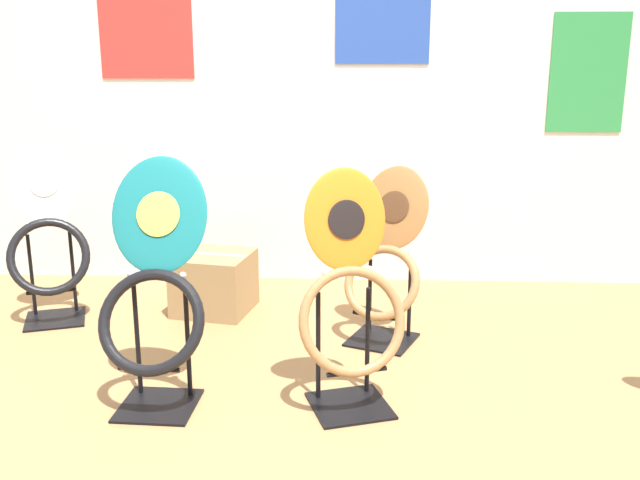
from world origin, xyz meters
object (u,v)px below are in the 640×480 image
Objects in this scene: toilet_seat_display_orange_sun at (350,297)px; toilet_seat_display_teal_sax at (155,290)px; toilet_seat_display_woodgrain at (386,263)px; storage_box at (214,282)px; toilet_seat_display_white_plain at (48,242)px.

toilet_seat_display_teal_sax is (-0.71, -0.01, 0.02)m from toilet_seat_display_orange_sun.
storage_box is at bearing 158.64° from toilet_seat_display_woodgrain.
toilet_seat_display_white_plain is (-1.63, 0.18, 0.03)m from toilet_seat_display_woodgrain.
storage_box is (-0.69, 1.00, -0.28)m from toilet_seat_display_orange_sun.
toilet_seat_display_teal_sax is at bearing -48.12° from toilet_seat_display_white_plain.
toilet_seat_display_orange_sun is at bearing -55.13° from storage_box.
toilet_seat_display_white_plain is at bearing 131.88° from toilet_seat_display_teal_sax.
toilet_seat_display_orange_sun is 0.71m from toilet_seat_display_teal_sax.
toilet_seat_display_teal_sax is at bearing -142.63° from toilet_seat_display_woodgrain.
toilet_seat_display_white_plain is (-0.76, 0.85, -0.05)m from toilet_seat_display_teal_sax.
toilet_seat_display_woodgrain is at bearing 37.37° from toilet_seat_display_teal_sax.
toilet_seat_display_teal_sax is at bearing -90.99° from storage_box.
toilet_seat_display_teal_sax is 1.06× the size of toilet_seat_display_white_plain.
toilet_seat_display_orange_sun is at bearing -103.74° from toilet_seat_display_woodgrain.
toilet_seat_display_woodgrain is at bearing 76.26° from toilet_seat_display_orange_sun.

